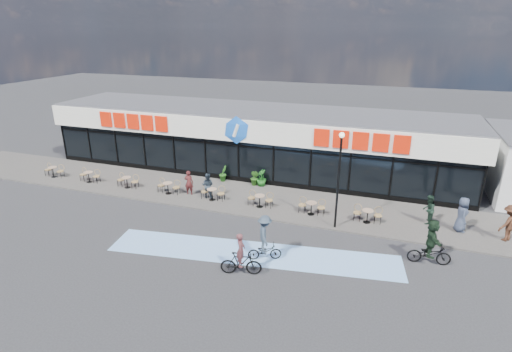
# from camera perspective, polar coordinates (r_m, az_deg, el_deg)

# --- Properties ---
(ground) EXTENTS (120.00, 120.00, 0.00)m
(ground) POSITION_cam_1_polar(r_m,az_deg,el_deg) (22.18, -9.08, -7.15)
(ground) COLOR #28282B
(ground) RESTS_ON ground
(sidewalk) EXTENTS (44.00, 5.00, 0.10)m
(sidewalk) POSITION_cam_1_polar(r_m,az_deg,el_deg) (25.80, -4.47, -2.70)
(sidewalk) COLOR #4E4A45
(sidewalk) RESTS_ON ground
(bike_lane) EXTENTS (14.17, 4.13, 0.01)m
(bike_lane) POSITION_cam_1_polar(r_m,az_deg,el_deg) (19.54, -0.53, -10.96)
(bike_lane) COLOR #79ABE5
(bike_lane) RESTS_ON ground
(building) EXTENTS (30.60, 6.57, 4.75)m
(building) POSITION_cam_1_polar(r_m,az_deg,el_deg) (29.82, -0.48, 5.26)
(building) COLOR black
(building) RESTS_ON ground
(lamp_post) EXTENTS (0.28, 0.28, 5.24)m
(lamp_post) POSITION_cam_1_polar(r_m,az_deg,el_deg) (20.83, 11.76, 0.44)
(lamp_post) COLOR black
(lamp_post) RESTS_ON sidewalk
(bistro_set_0) EXTENTS (1.54, 0.62, 0.90)m
(bistro_set_0) POSITION_cam_1_polar(r_m,az_deg,el_deg) (32.01, -26.90, 0.71)
(bistro_set_0) COLOR #A18467
(bistro_set_0) RESTS_ON sidewalk
(bistro_set_1) EXTENTS (1.54, 0.62, 0.90)m
(bistro_set_1) POSITION_cam_1_polar(r_m,az_deg,el_deg) (29.91, -22.68, 0.08)
(bistro_set_1) COLOR #A18467
(bistro_set_1) RESTS_ON sidewalk
(bistro_set_2) EXTENTS (1.54, 0.62, 0.90)m
(bistro_set_2) POSITION_cam_1_polar(r_m,az_deg,el_deg) (28.00, -17.86, -0.65)
(bistro_set_2) COLOR #A18467
(bistro_set_2) RESTS_ON sidewalk
(bistro_set_3) EXTENTS (1.54, 0.62, 0.90)m
(bistro_set_3) POSITION_cam_1_polar(r_m,az_deg,el_deg) (26.32, -12.38, -1.47)
(bistro_set_3) COLOR #A18467
(bistro_set_3) RESTS_ON sidewalk
(bistro_set_4) EXTENTS (1.54, 0.62, 0.90)m
(bistro_set_4) POSITION_cam_1_polar(r_m,az_deg,el_deg) (24.92, -6.22, -2.37)
(bistro_set_4) COLOR #A18467
(bistro_set_4) RESTS_ON sidewalk
(bistro_set_5) EXTENTS (1.54, 0.62, 0.90)m
(bistro_set_5) POSITION_cam_1_polar(r_m,az_deg,el_deg) (23.85, 0.60, -3.33)
(bistro_set_5) COLOR #A18467
(bistro_set_5) RESTS_ON sidewalk
(bistro_set_6) EXTENTS (1.54, 0.62, 0.90)m
(bistro_set_6) POSITION_cam_1_polar(r_m,az_deg,el_deg) (23.15, 7.96, -4.32)
(bistro_set_6) COLOR #A18467
(bistro_set_6) RESTS_ON sidewalk
(bistro_set_7) EXTENTS (1.54, 0.62, 0.90)m
(bistro_set_7) POSITION_cam_1_polar(r_m,az_deg,el_deg) (22.85, 15.66, -5.27)
(bistro_set_7) COLOR #A18467
(bistro_set_7) RESTS_ON sidewalk
(potted_plant_left) EXTENTS (0.51, 0.62, 1.11)m
(potted_plant_left) POSITION_cam_1_polar(r_m,az_deg,el_deg) (27.79, -4.72, 0.37)
(potted_plant_left) COLOR #225719
(potted_plant_left) RESTS_ON sidewalk
(potted_plant_mid) EXTENTS (0.75, 0.69, 1.09)m
(potted_plant_mid) POSITION_cam_1_polar(r_m,az_deg,el_deg) (26.92, -0.19, -0.25)
(potted_plant_mid) COLOR #2B5F1B
(potted_plant_mid) RESTS_ON sidewalk
(potted_plant_right) EXTENTS (0.90, 0.90, 1.15)m
(potted_plant_right) POSITION_cam_1_polar(r_m,az_deg,el_deg) (26.84, 0.78, -0.25)
(potted_plant_right) COLOR #175217
(potted_plant_right) RESTS_ON sidewalk
(patron_left) EXTENTS (0.63, 0.45, 1.60)m
(patron_left) POSITION_cam_1_polar(r_m,az_deg,el_deg) (25.77, -9.56, -0.93)
(patron_left) COLOR #4C1B1B
(patron_left) RESTS_ON sidewalk
(patron_right) EXTENTS (0.82, 0.66, 1.60)m
(patron_right) POSITION_cam_1_polar(r_m,az_deg,el_deg) (25.15, -6.93, -1.33)
(patron_right) COLOR #28343F
(patron_right) RESTS_ON sidewalk
(pedestrian_a) EXTENTS (0.82, 0.94, 1.65)m
(pedestrian_a) POSITION_cam_1_polar(r_m,az_deg,el_deg) (23.63, 23.42, -4.41)
(pedestrian_a) COLOR black
(pedestrian_a) RESTS_ON sidewalk
(pedestrian_b) EXTENTS (0.66, 0.96, 1.89)m
(pedestrian_b) POSITION_cam_1_polar(r_m,az_deg,el_deg) (23.47, 27.34, -4.90)
(pedestrian_b) COLOR #333B4F
(pedestrian_b) RESTS_ON sidewalk
(pedestrian_c) EXTENTS (1.39, 1.38, 1.92)m
(pedestrian_c) POSITION_cam_1_polar(r_m,az_deg,el_deg) (23.62, 32.42, -5.68)
(pedestrian_c) COLOR #422517
(pedestrian_c) RESTS_ON sidewalk
(cyclist_a) EXTENTS (1.66, 1.32, 2.24)m
(cyclist_a) POSITION_cam_1_polar(r_m,az_deg,el_deg) (18.59, 1.25, -9.09)
(cyclist_a) COLOR black
(cyclist_a) RESTS_ON ground
(cyclist_b) EXTENTS (1.97, 1.69, 2.22)m
(cyclist_b) POSITION_cam_1_polar(r_m,az_deg,el_deg) (19.94, 23.69, -9.04)
(cyclist_b) COLOR black
(cyclist_b) RESTS_ON ground
(cyclist_c) EXTENTS (1.90, 0.97, 2.00)m
(cyclist_c) POSITION_cam_1_polar(r_m,az_deg,el_deg) (17.72, -2.17, -11.93)
(cyclist_c) COLOR black
(cyclist_c) RESTS_ON ground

